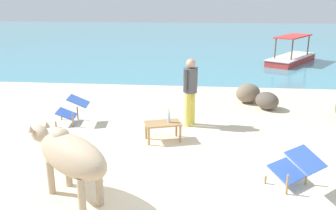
% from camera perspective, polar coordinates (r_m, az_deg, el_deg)
% --- Properties ---
extents(sand_beach, '(18.00, 14.00, 0.04)m').
position_cam_1_polar(sand_beach, '(5.90, 1.70, -13.60)').
color(sand_beach, beige).
rests_on(sand_beach, ground).
extents(water_surface, '(60.00, 36.00, 0.03)m').
position_cam_1_polar(water_surface, '(27.24, 5.02, 10.47)').
color(water_surface, teal).
rests_on(water_surface, ground).
extents(cow, '(1.76, 1.47, 1.08)m').
position_cam_1_polar(cow, '(5.55, -15.44, -7.76)').
color(cow, tan).
rests_on(cow, sand_beach).
extents(low_bench_table, '(0.86, 0.65, 0.41)m').
position_cam_1_polar(low_bench_table, '(7.61, -0.82, -3.32)').
color(low_bench_table, '#A37A4C').
rests_on(low_bench_table, sand_beach).
extents(bottle, '(0.07, 0.07, 0.30)m').
position_cam_1_polar(bottle, '(7.58, 0.14, -1.93)').
color(bottle, '#A3C6D1').
rests_on(bottle, low_bench_table).
extents(deck_chair_near, '(0.91, 0.92, 0.68)m').
position_cam_1_polar(deck_chair_near, '(6.11, 19.82, -9.27)').
color(deck_chair_near, '#A37A4C').
rests_on(deck_chair_near, sand_beach).
extents(deck_chair_far, '(0.83, 0.63, 0.68)m').
position_cam_1_polar(deck_chair_far, '(8.96, -15.09, -0.50)').
color(deck_chair_far, '#A37A4C').
rests_on(deck_chair_far, sand_beach).
extents(person_standing, '(0.32, 0.44, 1.62)m').
position_cam_1_polar(person_standing, '(8.39, 3.61, 2.88)').
color(person_standing, '#DBC64C').
rests_on(person_standing, sand_beach).
extents(shore_rock_large, '(0.85, 0.90, 0.48)m').
position_cam_1_polar(shore_rock_large, '(10.18, 15.61, 0.67)').
color(shore_rock_large, brown).
rests_on(shore_rock_large, sand_beach).
extents(shore_rock_small, '(0.88, 0.81, 0.57)m').
position_cam_1_polar(shore_rock_small, '(10.66, 12.74, 1.86)').
color(shore_rock_small, '#756651').
rests_on(shore_rock_small, sand_beach).
extents(boat_red, '(2.98, 3.71, 1.29)m').
position_cam_1_polar(boat_red, '(18.03, 19.19, 7.27)').
color(boat_red, '#C63833').
rests_on(boat_red, water_surface).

